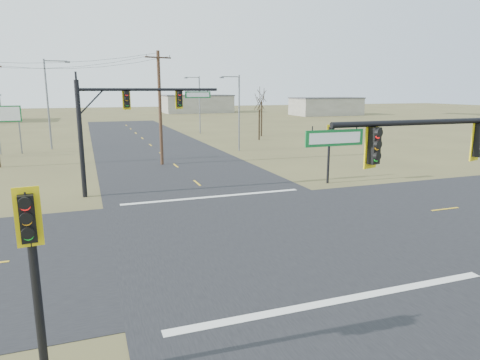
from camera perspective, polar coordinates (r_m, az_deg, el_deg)
name	(u,v)px	position (r m, az deg, el deg)	size (l,w,h in m)	color
ground	(257,232)	(21.41, 2.27, -6.96)	(320.00, 320.00, 0.00)	brown
road_ew	(257,232)	(21.41, 2.27, -6.93)	(160.00, 14.00, 0.02)	black
road_ns	(257,232)	(21.41, 2.27, -6.93)	(14.00, 160.00, 0.02)	black
stop_bar_near	(341,300)	(15.27, 13.32, -15.30)	(12.00, 0.40, 0.01)	silver
stop_bar_far	(214,197)	(28.20, -3.48, -2.23)	(12.00, 0.40, 0.01)	silver
mast_arm_near	(480,157)	(15.74, 29.34, 2.67)	(10.33, 0.55, 6.60)	black
mast_arm_far	(125,113)	(29.38, -15.05, 8.60)	(9.30, 0.53, 7.54)	black
pedestal_signal_ne	(330,141)	(32.39, 11.95, 5.16)	(0.59, 0.51, 4.44)	black
pedestal_signal_sw	(31,248)	(10.61, -26.07, -8.20)	(0.60, 0.53, 4.92)	black
utility_pole_near	(160,107)	(40.38, -10.62, 9.52)	(2.45, 0.87, 10.35)	#432E1C
highway_sign	(8,119)	(52.96, -28.56, 7.11)	(2.79, 0.23, 5.24)	slate
streetlight_a	(238,109)	(49.00, -0.33, 9.46)	(2.39, 0.35, 8.53)	slate
streetlight_b	(198,102)	(69.18, -5.56, 10.36)	(2.51, 0.34, 8.98)	slate
streetlight_c	(49,99)	(54.98, -24.06, 9.79)	(2.89, 0.38, 10.34)	slate
bare_tree_c	(259,102)	(59.93, 2.60, 10.37)	(3.44, 3.44, 6.70)	black
bare_tree_d	(262,94)	(64.91, 2.92, 11.33)	(3.82, 3.82, 7.71)	black
warehouse_mid	(197,104)	(132.90, -5.74, 10.02)	(20.00, 12.00, 5.00)	#A7A394
warehouse_right	(326,107)	(121.29, 11.39, 9.55)	(18.00, 10.00, 4.50)	#A7A394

